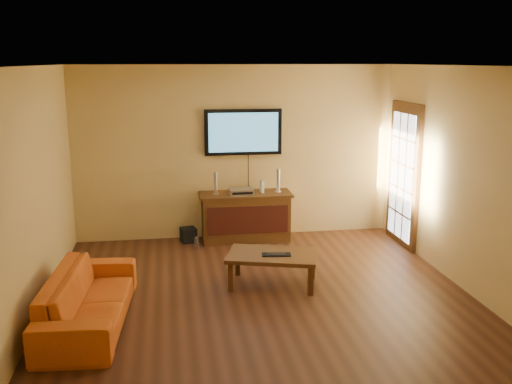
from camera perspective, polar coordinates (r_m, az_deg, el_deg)
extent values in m
plane|color=#391D0F|center=(6.94, 0.55, -10.40)|extent=(5.00, 5.00, 0.00)
plane|color=#D6B468|center=(8.95, -2.09, 3.97)|extent=(5.00, 0.00, 5.00)
plane|color=#D6B468|center=(6.59, -21.39, -0.21)|extent=(0.00, 5.00, 5.00)
plane|color=#D6B468|center=(7.35, 20.17, 1.18)|extent=(0.00, 5.00, 5.00)
plane|color=white|center=(6.37, 0.60, 12.51)|extent=(5.00, 5.00, 0.00)
cube|color=#44260F|center=(8.88, 14.54, 1.52)|extent=(0.06, 1.02, 2.22)
cube|color=white|center=(8.87, 14.33, 1.52)|extent=(0.01, 0.79, 1.89)
cube|color=#44260F|center=(8.92, -1.05, -2.60)|extent=(1.34, 0.50, 0.71)
cube|color=black|center=(8.66, -0.82, -2.82)|extent=(1.23, 0.02, 0.43)
cube|color=#44260F|center=(8.82, -1.06, -0.24)|extent=(1.42, 0.54, 0.04)
cube|color=black|center=(8.88, -1.29, 6.01)|extent=(1.20, 0.07, 0.71)
cube|color=teal|center=(8.84, -1.26, 5.98)|extent=(1.08, 0.01, 0.60)
cube|color=#44260F|center=(7.14, 1.65, -6.37)|extent=(1.24, 0.95, 0.05)
cube|color=#44260F|center=(7.03, -2.61, -8.49)|extent=(0.06, 0.06, 0.36)
cube|color=#44260F|center=(6.93, 5.47, -8.86)|extent=(0.06, 0.06, 0.36)
cube|color=#44260F|center=(7.53, -1.87, -7.00)|extent=(0.06, 0.06, 0.36)
cube|color=#44260F|center=(7.44, 5.64, -7.32)|extent=(0.06, 0.06, 0.36)
imported|color=#C65516|center=(6.38, -16.45, -9.39)|extent=(0.71, 1.99, 0.76)
cylinder|color=silver|center=(8.77, -4.04, -0.17)|extent=(0.09, 0.09, 0.01)
cylinder|color=silver|center=(8.73, -4.06, 0.92)|extent=(0.05, 0.05, 0.33)
cylinder|color=silver|center=(8.91, 2.23, 0.07)|extent=(0.10, 0.10, 0.01)
cylinder|color=silver|center=(8.87, 2.24, 1.21)|extent=(0.06, 0.06, 0.35)
cube|color=silver|center=(8.75, -1.49, 0.05)|extent=(0.37, 0.27, 0.08)
cube|color=white|center=(8.85, 0.60, 0.58)|extent=(0.05, 0.14, 0.19)
cube|color=black|center=(8.94, -6.77, -4.28)|extent=(0.27, 0.27, 0.22)
cylinder|color=white|center=(8.61, -5.99, -5.12)|extent=(0.07, 0.07, 0.18)
sphere|color=white|center=(8.58, -6.00, -4.53)|extent=(0.04, 0.04, 0.04)
cube|color=black|center=(7.08, 2.05, -6.27)|extent=(0.37, 0.18, 0.02)
cube|color=black|center=(7.08, 2.05, -6.19)|extent=(0.24, 0.12, 0.01)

